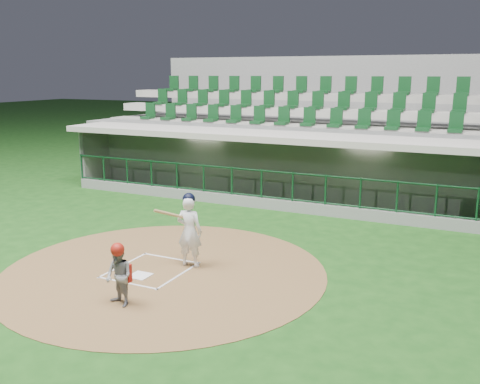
# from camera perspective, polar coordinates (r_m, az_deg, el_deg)

# --- Properties ---
(ground) EXTENTS (120.00, 120.00, 0.00)m
(ground) POSITION_cam_1_polar(r_m,az_deg,el_deg) (12.48, -8.72, -7.84)
(ground) COLOR #154012
(ground) RESTS_ON ground
(dirt_circle) EXTENTS (7.20, 7.20, 0.01)m
(dirt_circle) POSITION_cam_1_polar(r_m,az_deg,el_deg) (12.17, -8.07, -8.34)
(dirt_circle) COLOR brown
(dirt_circle) RESTS_ON ground
(home_plate) EXTENTS (0.43, 0.43, 0.02)m
(home_plate) POSITION_cam_1_polar(r_m,az_deg,el_deg) (11.95, -10.62, -8.76)
(home_plate) COLOR white
(home_plate) RESTS_ON dirt_circle
(batter_box_chalk) EXTENTS (1.55, 1.80, 0.01)m
(batter_box_chalk) POSITION_cam_1_polar(r_m,az_deg,el_deg) (12.25, -9.51, -8.19)
(batter_box_chalk) COLOR white
(batter_box_chalk) RESTS_ON ground
(dugout_structure) EXTENTS (16.40, 3.70, 3.00)m
(dugout_structure) POSITION_cam_1_polar(r_m,az_deg,el_deg) (18.93, 4.86, 2.31)
(dugout_structure) COLOR gray
(dugout_structure) RESTS_ON ground
(seating_deck) EXTENTS (17.00, 6.72, 5.15)m
(seating_deck) POSITION_cam_1_polar(r_m,az_deg,el_deg) (21.78, 7.50, 4.84)
(seating_deck) COLOR slate
(seating_deck) RESTS_ON ground
(batter) EXTENTS (0.85, 0.87, 1.71)m
(batter) POSITION_cam_1_polar(r_m,az_deg,el_deg) (12.11, -5.43, -4.03)
(batter) COLOR white
(batter) RESTS_ON dirt_circle
(catcher) EXTENTS (0.67, 0.59, 1.24)m
(catcher) POSITION_cam_1_polar(r_m,az_deg,el_deg) (10.40, -12.79, -8.60)
(catcher) COLOR gray
(catcher) RESTS_ON dirt_circle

